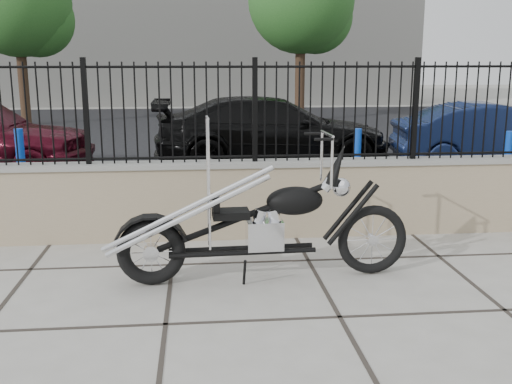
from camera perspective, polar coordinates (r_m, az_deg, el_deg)
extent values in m
plane|color=#99968E|center=(5.23, -8.61, -12.37)|extent=(90.00, 90.00, 0.00)
plane|color=black|center=(17.38, -6.58, 5.27)|extent=(30.00, 30.00, 0.00)
cube|color=gray|center=(7.44, -7.79, -0.84)|extent=(14.00, 0.36, 0.96)
cube|color=black|center=(7.27, -8.04, 7.47)|extent=(14.00, 0.08, 1.20)
cube|color=beige|center=(31.29, -6.38, 15.84)|extent=(22.00, 6.00, 8.00)
imported|color=black|center=(12.54, 1.59, 5.80)|extent=(4.94, 2.07, 1.42)
imported|color=#0F1938|center=(13.07, 21.83, 4.97)|extent=(4.15, 1.83, 1.32)
cylinder|color=#0B1FAF|center=(10.13, -21.45, 2.46)|extent=(0.17, 0.17, 1.13)
cylinder|color=blue|center=(10.24, 9.59, 3.04)|extent=(0.14, 0.14, 1.05)
cylinder|color=#0C61B4|center=(10.96, 22.82, 2.74)|extent=(0.14, 0.14, 1.01)
cylinder|color=#382619|center=(21.76, -21.32, 10.29)|extent=(0.33, 0.33, 3.27)
cylinder|color=#382619|center=(21.53, 4.21, 11.31)|extent=(0.34, 0.34, 3.44)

